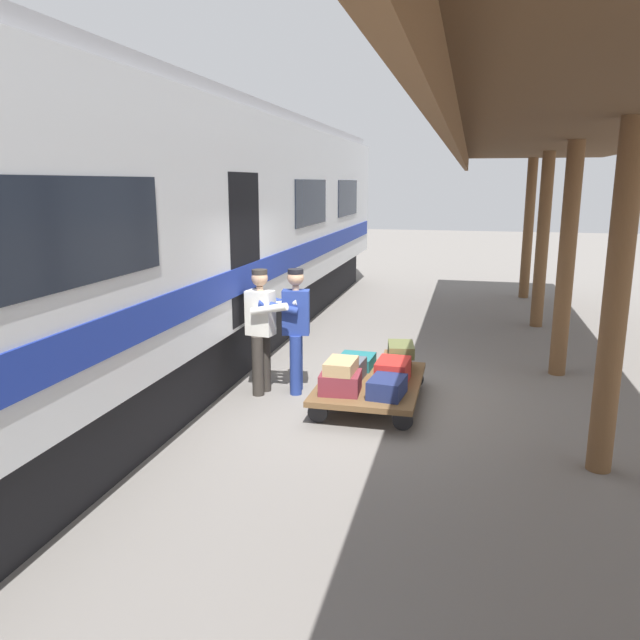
% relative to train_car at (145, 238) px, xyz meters
% --- Properties ---
extents(ground_plane, '(60.00, 60.00, 0.00)m').
position_rel_train_car_xyz_m(ground_plane, '(-3.23, 0.00, -2.06)').
color(ground_plane, slate).
extents(platform_canopy, '(3.20, 17.05, 3.56)m').
position_rel_train_car_xyz_m(platform_canopy, '(-5.75, 0.00, 1.21)').
color(platform_canopy, brown).
rests_on(platform_canopy, ground_plane).
extents(train_car, '(3.02, 20.25, 4.00)m').
position_rel_train_car_xyz_m(train_car, '(0.00, 0.00, 0.00)').
color(train_car, silver).
rests_on(train_car, ground_plane).
extents(luggage_cart, '(1.27, 1.97, 0.31)m').
position_rel_train_car_xyz_m(luggage_cart, '(-3.28, 0.30, -1.79)').
color(luggage_cart, brown).
rests_on(luggage_cart, ground_plane).
extents(suitcase_slate_roller, '(0.40, 0.52, 0.25)m').
position_rel_train_car_xyz_m(suitcase_slate_roller, '(-2.99, 0.30, -1.62)').
color(suitcase_slate_roller, '#4C515B').
rests_on(suitcase_slate_roller, luggage_cart).
extents(suitcase_burgundy_valise, '(0.50, 0.49, 0.25)m').
position_rel_train_car_xyz_m(suitcase_burgundy_valise, '(-2.99, 0.84, -1.62)').
color(suitcase_burgundy_valise, maroon).
rests_on(suitcase_burgundy_valise, luggage_cart).
extents(suitcase_red_plastic, '(0.42, 0.57, 0.29)m').
position_rel_train_car_xyz_m(suitcase_red_plastic, '(-3.56, 0.30, -1.60)').
color(suitcase_red_plastic, '#AD231E').
rests_on(suitcase_red_plastic, luggage_cart).
extents(suitcase_teal_softside, '(0.49, 0.52, 0.16)m').
position_rel_train_car_xyz_m(suitcase_teal_softside, '(-2.99, -0.24, -1.66)').
color(suitcase_teal_softside, '#1E666B').
rests_on(suitcase_teal_softside, luggage_cart).
extents(suitcase_navy_fabric, '(0.45, 0.56, 0.22)m').
position_rel_train_car_xyz_m(suitcase_navy_fabric, '(-3.56, 0.84, -1.63)').
color(suitcase_navy_fabric, navy).
rests_on(suitcase_navy_fabric, luggage_cart).
extents(suitcase_brown_leather, '(0.43, 0.60, 0.21)m').
position_rel_train_car_xyz_m(suitcase_brown_leather, '(-3.56, -0.24, -1.64)').
color(suitcase_brown_leather, brown).
rests_on(suitcase_brown_leather, luggage_cart).
extents(suitcase_olive_duffel, '(0.42, 0.58, 0.16)m').
position_rel_train_car_xyz_m(suitcase_olive_duffel, '(-3.60, -0.28, -1.46)').
color(suitcase_olive_duffel, brown).
rests_on(suitcase_olive_duffel, suitcase_brown_leather).
extents(suitcase_tan_vintage, '(0.35, 0.52, 0.15)m').
position_rel_train_car_xyz_m(suitcase_tan_vintage, '(-2.99, 0.81, -1.42)').
color(suitcase_tan_vintage, tan).
rests_on(suitcase_tan_vintage, suitcase_burgundy_valise).
extents(porter_in_overalls, '(0.71, 0.51, 1.70)m').
position_rel_train_car_xyz_m(porter_in_overalls, '(-2.20, 0.08, -1.14)').
color(porter_in_overalls, navy).
rests_on(porter_in_overalls, ground_plane).
extents(porter_by_door, '(0.71, 0.50, 1.70)m').
position_rel_train_car_xyz_m(porter_by_door, '(-1.79, 0.23, -1.14)').
color(porter_by_door, '#332D28').
rests_on(porter_by_door, ground_plane).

